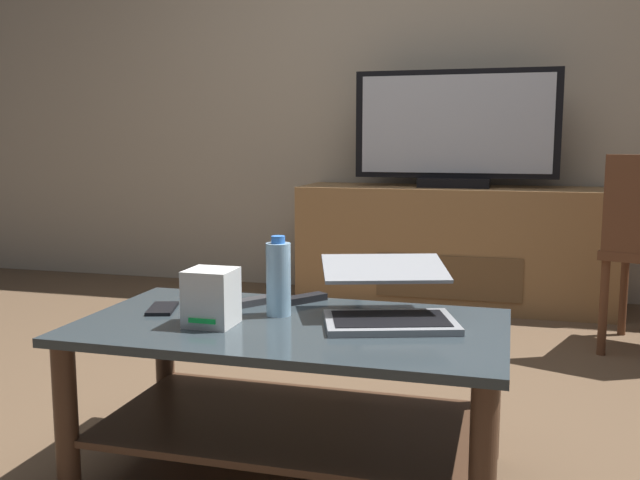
{
  "coord_description": "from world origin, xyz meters",
  "views": [
    {
      "loc": [
        0.65,
        -2.05,
        0.91
      ],
      "look_at": [
        0.04,
        0.16,
        0.58
      ],
      "focal_mm": 39.18,
      "sensor_mm": 36.0,
      "label": 1
    }
  ],
  "objects": [
    {
      "name": "router_box",
      "position": [
        -0.1,
        -0.42,
        0.5
      ],
      "size": [
        0.12,
        0.12,
        0.15
      ],
      "color": "white",
      "rests_on": "coffee_table"
    },
    {
      "name": "coffee_table",
      "position": [
        0.1,
        -0.34,
        0.3
      ],
      "size": [
        1.12,
        0.62,
        0.43
      ],
      "color": "#2D383D",
      "rests_on": "ground"
    },
    {
      "name": "water_bottle_near",
      "position": [
        0.04,
        -0.27,
        0.53
      ],
      "size": [
        0.07,
        0.07,
        0.22
      ],
      "color": "#99C6E5",
      "rests_on": "coffee_table"
    },
    {
      "name": "cell_phone",
      "position": [
        -0.3,
        -0.31,
        0.44
      ],
      "size": [
        0.11,
        0.15,
        0.01
      ],
      "primitive_type": "cube",
      "rotation": [
        0.0,
        0.0,
        0.3
      ],
      "color": "black",
      "rests_on": "coffee_table"
    },
    {
      "name": "ground_plane",
      "position": [
        0.0,
        0.0,
        0.0
      ],
      "size": [
        7.68,
        7.68,
        0.0
      ],
      "primitive_type": "plane",
      "color": "brown"
    },
    {
      "name": "back_wall",
      "position": [
        0.0,
        2.15,
        1.4
      ],
      "size": [
        6.4,
        0.12,
        2.8
      ],
      "primitive_type": "cube",
      "color": "#B2A38C",
      "rests_on": "ground"
    },
    {
      "name": "television",
      "position": [
        0.34,
        1.81,
        0.96
      ],
      "size": [
        1.09,
        0.2,
        0.63
      ],
      "color": "black",
      "rests_on": "media_cabinet"
    },
    {
      "name": "media_cabinet",
      "position": [
        0.34,
        1.83,
        0.33
      ],
      "size": [
        1.68,
        0.5,
        0.66
      ],
      "color": "olive",
      "rests_on": "ground"
    },
    {
      "name": "laptop",
      "position": [
        0.34,
        -0.26,
        0.49
      ],
      "size": [
        0.43,
        0.44,
        0.15
      ],
      "color": "gray",
      "rests_on": "coffee_table"
    },
    {
      "name": "tv_remote",
      "position": [
        0.06,
        -0.11,
        0.44
      ],
      "size": [
        0.13,
        0.15,
        0.02
      ],
      "primitive_type": "cube",
      "rotation": [
        0.0,
        0.0,
        -0.65
      ],
      "color": "black",
      "rests_on": "coffee_table"
    },
    {
      "name": "soundbar_remote",
      "position": [
        -0.06,
        -0.16,
        0.44
      ],
      "size": [
        0.13,
        0.16,
        0.02
      ],
      "primitive_type": "cube",
      "rotation": [
        0.0,
        0.0,
        -0.63
      ],
      "color": "#2D2D30",
      "rests_on": "coffee_table"
    }
  ]
}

